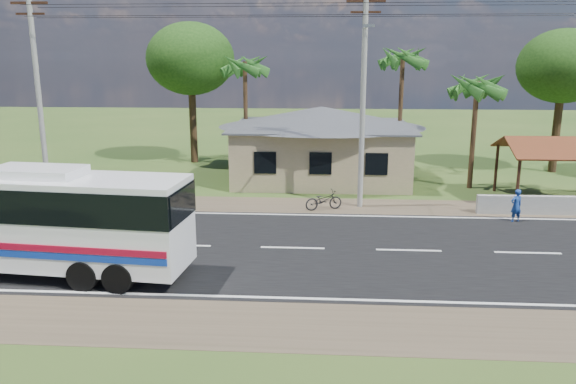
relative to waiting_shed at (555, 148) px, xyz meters
name	(u,v)px	position (x,y,z in m)	size (l,w,h in m)	color
ground	(293,248)	(-13.00, -8.50, -2.73)	(120.00, 120.00, 0.00)	#2C4B1B
road	(293,248)	(-13.00, -8.50, -2.72)	(120.00, 16.00, 0.03)	black
house	(321,136)	(-12.00, 4.50, -0.09)	(12.40, 10.00, 5.00)	tan
waiting_shed	(555,148)	(0.00, 0.00, 0.00)	(5.20, 4.48, 3.35)	#321C12
concrete_barrier	(552,205)	(-1.00, -2.90, -2.28)	(7.00, 0.30, 0.90)	#9E9E99
utility_poles	(356,90)	(-10.33, -2.01, 3.04)	(32.80, 2.22, 11.00)	#9E9E99
palm_near	(477,86)	(-3.50, 2.50, 2.98)	(2.80, 2.80, 6.70)	#47301E
palm_mid	(403,59)	(-7.00, 7.00, 4.43)	(2.80, 2.80, 8.20)	#47301E
palm_far	(245,66)	(-17.00, 7.50, 3.95)	(2.80, 2.80, 7.70)	#47301E
tree_behind_house	(191,59)	(-21.00, 9.50, 4.39)	(6.00, 6.00, 9.61)	#47301E
tree_behind_shed	(564,67)	(3.00, 7.50, 3.95)	(5.60, 5.60, 9.02)	#47301E
coach_bus	(14,213)	(-22.33, -11.55, -0.59)	(12.25, 3.69, 3.75)	white
motorcycle	(324,200)	(-11.81, -2.75, -2.24)	(0.65, 1.86, 0.98)	black
person	(516,206)	(-3.13, -4.25, -1.97)	(0.55, 0.36, 1.52)	navy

